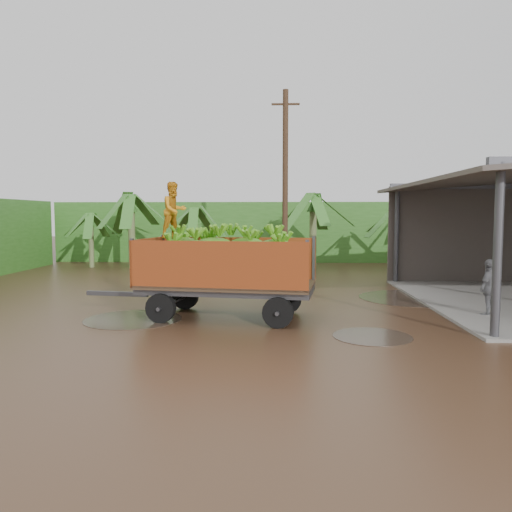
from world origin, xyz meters
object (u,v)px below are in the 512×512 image
at_px(banana_trailer, 226,266).
at_px(man_blue, 283,273).
at_px(man_grey, 489,288).
at_px(utility_pole, 285,185).

distance_m(banana_trailer, man_blue, 2.78).
bearing_deg(man_grey, banana_trailer, -39.37).
xyz_separation_m(banana_trailer, man_blue, (1.59, 2.24, -0.45)).
bearing_deg(banana_trailer, man_blue, 63.26).
relative_size(banana_trailer, man_grey, 4.09).
relative_size(banana_trailer, man_blue, 3.40).
bearing_deg(man_blue, banana_trailer, 60.66).
xyz_separation_m(man_blue, utility_pole, (0.17, 5.83, 3.14)).
relative_size(man_grey, utility_pole, 0.20).
distance_m(man_grey, utility_pole, 10.05).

